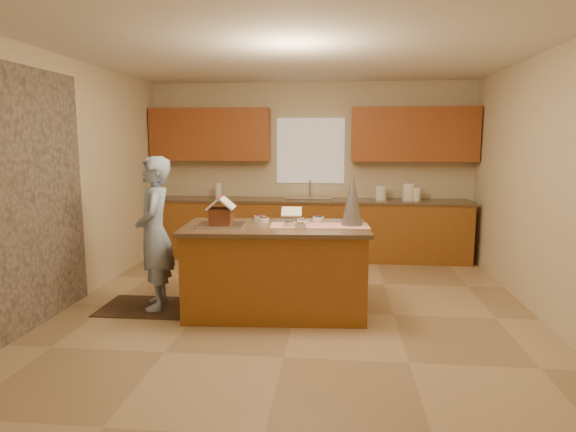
{
  "coord_description": "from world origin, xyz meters",
  "views": [
    {
      "loc": [
        0.43,
        -5.04,
        1.8
      ],
      "look_at": [
        -0.1,
        0.2,
        1.0
      ],
      "focal_mm": 30.82,
      "sensor_mm": 36.0,
      "label": 1
    }
  ],
  "objects_px": {
    "island_base": "(276,271)",
    "tinsel_tree": "(352,199)",
    "boy": "(155,233)",
    "gingerbread_house": "(221,213)"
  },
  "relations": [
    {
      "from": "island_base",
      "to": "tinsel_tree",
      "type": "bearing_deg",
      "value": 3.67
    },
    {
      "from": "tinsel_tree",
      "to": "boy",
      "type": "height_order",
      "value": "boy"
    },
    {
      "from": "island_base",
      "to": "tinsel_tree",
      "type": "distance_m",
      "value": 1.1
    },
    {
      "from": "tinsel_tree",
      "to": "gingerbread_house",
      "type": "height_order",
      "value": "tinsel_tree"
    },
    {
      "from": "island_base",
      "to": "gingerbread_house",
      "type": "xyz_separation_m",
      "value": [
        -0.55,
        -0.08,
        0.62
      ]
    },
    {
      "from": "gingerbread_house",
      "to": "island_base",
      "type": "bearing_deg",
      "value": 8.65
    },
    {
      "from": "island_base",
      "to": "gingerbread_house",
      "type": "relative_size",
      "value": 6.08
    },
    {
      "from": "island_base",
      "to": "tinsel_tree",
      "type": "relative_size",
      "value": 3.27
    },
    {
      "from": "island_base",
      "to": "gingerbread_house",
      "type": "bearing_deg",
      "value": -174.81
    },
    {
      "from": "island_base",
      "to": "boy",
      "type": "distance_m",
      "value": 1.36
    }
  ]
}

